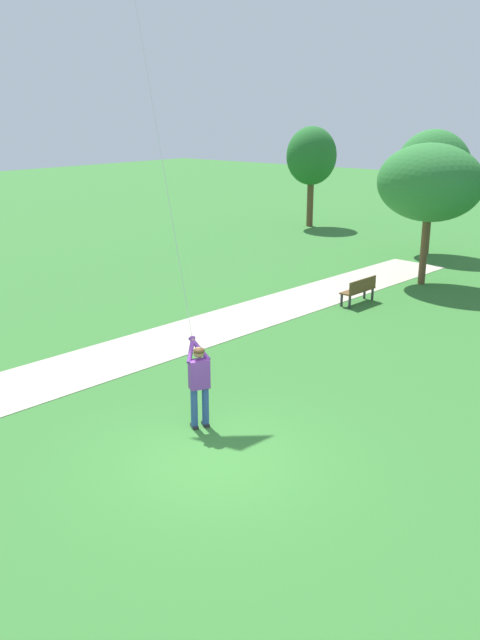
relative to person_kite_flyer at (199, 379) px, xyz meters
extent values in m
plane|color=#33702D|center=(1.15, -0.83, -1.05)|extent=(120.00, 120.00, 0.00)
cube|color=#B7AD99|center=(-4.43, 1.17, -1.04)|extent=(4.67, 32.09, 0.02)
cube|color=#232328|center=(-0.05, -0.11, -1.02)|extent=(0.26, 0.21, 0.06)
cylinder|color=#2D4C8E|center=(-0.04, -0.12, -0.60)|extent=(0.14, 0.14, 0.82)
cube|color=#232328|center=(0.06, 0.10, -1.02)|extent=(0.26, 0.21, 0.06)
cylinder|color=#2D4C8E|center=(0.08, 0.10, -0.60)|extent=(0.14, 0.14, 0.82)
cube|color=#753899|center=(0.02, -0.01, 0.11)|extent=(0.38, 0.46, 0.60)
sphere|color=#996B4C|center=(0.02, -0.01, 0.57)|extent=(0.22, 0.22, 0.22)
ellipsoid|color=#4C3319|center=(0.03, -0.02, 0.61)|extent=(0.30, 0.30, 0.13)
cylinder|color=#753899|center=(-0.22, 0.02, 0.56)|extent=(0.38, 0.52, 0.43)
cylinder|color=#753899|center=(-0.13, 0.17, 0.56)|extent=(0.56, 0.10, 0.43)
sphere|color=#996B4C|center=(-0.32, 0.17, 0.69)|extent=(0.10, 0.10, 0.10)
cylinder|color=silver|center=(-2.19, 1.17, 4.69)|extent=(3.77, 2.02, 7.99)
cube|color=brown|center=(-2.19, 10.04, -0.60)|extent=(0.55, 1.53, 0.05)
cube|color=brown|center=(-2.00, 10.02, -0.37)|extent=(0.15, 1.50, 0.40)
cube|color=#2D2D33|center=(-2.40, 9.38, -0.82)|extent=(0.06, 0.06, 0.45)
cube|color=#2D2D33|center=(-2.08, 9.36, -0.82)|extent=(0.06, 0.06, 0.45)
cube|color=#2D2D33|center=(-2.30, 10.72, -0.82)|extent=(0.06, 0.06, 0.45)
cube|color=#2D2D33|center=(-1.98, 10.69, -0.82)|extent=(0.06, 0.06, 0.45)
cylinder|color=brown|center=(-3.95, 19.15, 0.11)|extent=(0.26, 0.26, 2.31)
ellipsoid|color=#2D7533|center=(-3.95, 19.15, 2.56)|extent=(3.46, 2.79, 3.70)
cylinder|color=brown|center=(-1.72, 13.94, 0.33)|extent=(0.26, 0.26, 2.75)
ellipsoid|color=#2D7533|center=(-1.72, 13.94, 2.68)|extent=(3.89, 3.12, 2.78)
cylinder|color=brown|center=(-12.34, 22.16, 0.34)|extent=(0.36, 0.36, 2.77)
ellipsoid|color=#236628|center=(-12.34, 22.16, 2.82)|extent=(2.63, 2.98, 3.14)
camera|label=1|loc=(8.44, -8.82, 5.08)|focal=36.99mm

